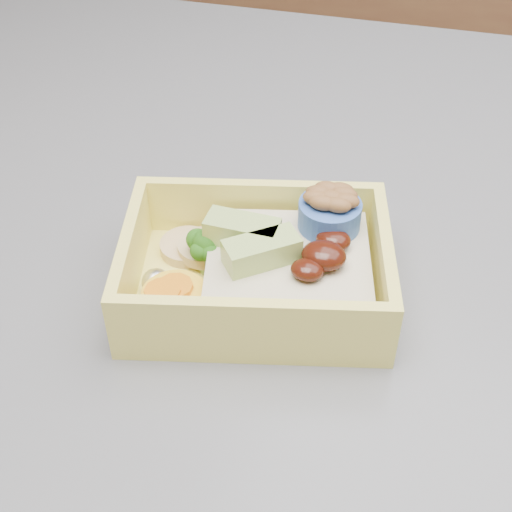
# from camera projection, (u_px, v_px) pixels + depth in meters

# --- Properties ---
(bento_box) EXTENTS (0.19, 0.16, 0.06)m
(bento_box) POSITION_uv_depth(u_px,v_px,m) (265.00, 267.00, 0.46)
(bento_box) COLOR #F8E966
(bento_box) RESTS_ON island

